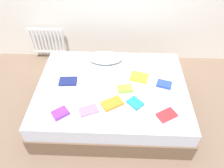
% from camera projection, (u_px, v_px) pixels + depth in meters
% --- Properties ---
extents(ground_plane, '(8.00, 8.00, 0.00)m').
position_uv_depth(ground_plane, '(112.00, 109.00, 3.14)').
color(ground_plane, '#7F6651').
extents(bed, '(2.00, 1.50, 0.50)m').
position_uv_depth(bed, '(112.00, 98.00, 2.97)').
color(bed, brown).
rests_on(bed, ground).
extents(radiator, '(0.61, 0.04, 0.49)m').
position_uv_depth(radiator, '(47.00, 41.00, 3.77)').
color(radiator, white).
rests_on(radiator, ground).
extents(pillow, '(0.50, 0.29, 0.11)m').
position_uv_depth(pillow, '(105.00, 58.00, 3.12)').
color(pillow, white).
rests_on(pillow, bed).
extents(textbook_white, '(0.29, 0.24, 0.04)m').
position_uv_depth(textbook_white, '(96.00, 84.00, 2.79)').
color(textbook_white, white).
rests_on(textbook_white, bed).
extents(textbook_navy, '(0.24, 0.17, 0.03)m').
position_uv_depth(textbook_navy, '(68.00, 81.00, 2.83)').
color(textbook_navy, navy).
rests_on(textbook_navy, bed).
extents(textbook_orange, '(0.29, 0.25, 0.04)m').
position_uv_depth(textbook_orange, '(112.00, 103.00, 2.55)').
color(textbook_orange, orange).
rests_on(textbook_orange, bed).
extents(textbook_blue, '(0.22, 0.17, 0.04)m').
position_uv_depth(textbook_blue, '(164.00, 84.00, 2.78)').
color(textbook_blue, '#2847B7').
rests_on(textbook_blue, bed).
extents(textbook_red, '(0.26, 0.23, 0.03)m').
position_uv_depth(textbook_red, '(167.00, 115.00, 2.43)').
color(textbook_red, red).
rests_on(textbook_red, bed).
extents(textbook_purple, '(0.22, 0.21, 0.05)m').
position_uv_depth(textbook_purple, '(60.00, 113.00, 2.44)').
color(textbook_purple, purple).
rests_on(textbook_purple, bed).
extents(textbook_yellow, '(0.27, 0.22, 0.05)m').
position_uv_depth(textbook_yellow, '(139.00, 77.00, 2.87)').
color(textbook_yellow, yellow).
rests_on(textbook_yellow, bed).
extents(textbook_pink, '(0.25, 0.21, 0.02)m').
position_uv_depth(textbook_pink, '(88.00, 110.00, 2.48)').
color(textbook_pink, pink).
rests_on(textbook_pink, bed).
extents(textbook_lime, '(0.21, 0.16, 0.03)m').
position_uv_depth(textbook_lime, '(125.00, 89.00, 2.73)').
color(textbook_lime, '#8CC638').
rests_on(textbook_lime, bed).
extents(textbook_teal, '(0.22, 0.22, 0.03)m').
position_uv_depth(textbook_teal, '(135.00, 103.00, 2.56)').
color(textbook_teal, teal).
rests_on(textbook_teal, bed).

